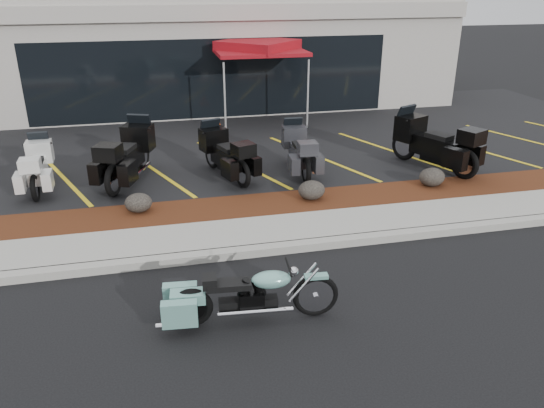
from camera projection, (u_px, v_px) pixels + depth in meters
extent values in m
plane|color=black|center=(295.00, 276.00, 8.91)|extent=(90.00, 90.00, 0.00)
cube|color=gray|center=(282.00, 248.00, 9.69)|extent=(24.00, 0.25, 0.15)
cube|color=gray|center=(274.00, 231.00, 10.32)|extent=(24.00, 1.20, 0.15)
cube|color=#3D1A0E|center=(261.00, 207.00, 11.39)|extent=(24.00, 1.20, 0.16)
cube|color=black|center=(225.00, 139.00, 16.23)|extent=(26.00, 9.60, 0.15)
cube|color=#9A948B|center=(201.00, 49.00, 21.12)|extent=(18.00, 8.00, 4.00)
cube|color=black|center=(214.00, 79.00, 17.75)|extent=(12.00, 0.06, 2.60)
cube|color=#9A948B|center=(211.00, 12.00, 16.89)|extent=(18.00, 0.30, 0.50)
ellipsoid|color=black|center=(138.00, 203.00, 10.90)|extent=(0.56, 0.47, 0.40)
ellipsoid|color=black|center=(312.00, 190.00, 11.52)|extent=(0.59, 0.49, 0.42)
ellipsoid|color=black|center=(432.00, 177.00, 12.27)|extent=(0.60, 0.50, 0.43)
cone|color=#F54808|center=(220.00, 129.00, 16.19)|extent=(0.37, 0.37, 0.41)
cylinder|color=silver|center=(223.00, 98.00, 16.16)|extent=(0.06, 0.06, 2.17)
cylinder|color=silver|center=(307.00, 95.00, 16.63)|extent=(0.06, 0.06, 2.17)
cylinder|color=silver|center=(215.00, 83.00, 18.53)|extent=(0.06, 0.06, 2.17)
cylinder|color=silver|center=(288.00, 80.00, 19.01)|extent=(0.06, 0.06, 2.17)
cube|color=maroon|center=(258.00, 51.00, 17.10)|extent=(2.90, 2.90, 0.11)
cube|color=maroon|center=(258.00, 45.00, 17.04)|extent=(2.93, 2.93, 0.33)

